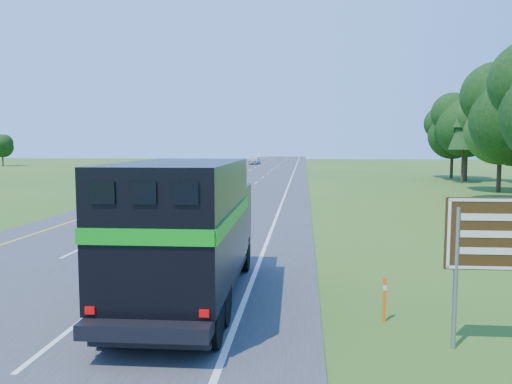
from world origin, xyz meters
The scene contains 7 objects.
road centered at (0.00, 50.00, 0.02)m, with size 15.00×260.00×0.04m, color #38383A.
lane_markings centered at (0.00, 50.00, 0.04)m, with size 11.15×260.00×0.01m.
horse_truck centered at (4.04, 13.94, 2.04)m, with size 2.82×8.51×3.74m.
white_suv centered at (-3.28, 44.08, 0.85)m, with size 2.68×5.82×1.62m, color white.
far_car centered at (-3.47, 107.18, 0.93)m, with size 2.09×5.20×1.77m, color silver.
exit_sign centered at (10.99, 11.58, 2.28)m, with size 2.07×0.12×3.50m.
delineator centered at (8.99, 13.06, 0.57)m, with size 0.09×0.05×1.07m.
Camera 1 is at (7.05, 1.27, 4.20)m, focal length 35.00 mm.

